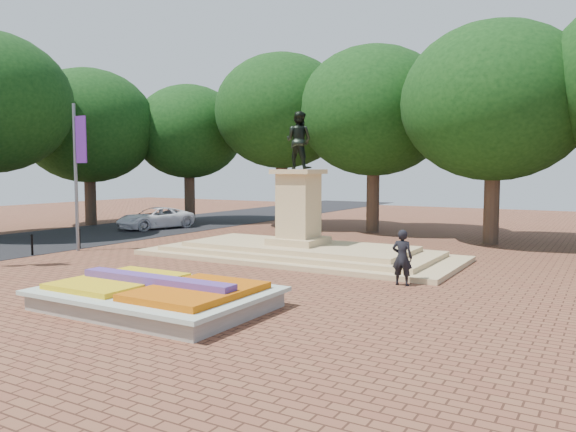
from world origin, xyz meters
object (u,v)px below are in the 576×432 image
at_px(flower_bed, 157,295).
at_px(van, 155,218).
at_px(monument, 299,238).
at_px(pedestrian, 402,258).

distance_m(flower_bed, van, 21.86).
xyz_separation_m(monument, pedestrian, (5.93, -3.50, 0.06)).
bearing_deg(van, flower_bed, -30.84).
distance_m(monument, pedestrian, 6.89).
height_order(monument, van, monument).
bearing_deg(pedestrian, flower_bed, 49.03).
xyz_separation_m(monument, van, (-14.05, 5.82, -0.18)).
height_order(van, pedestrian, pedestrian).
relative_size(flower_bed, pedestrian, 3.34).
relative_size(flower_bed, monument, 0.45).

